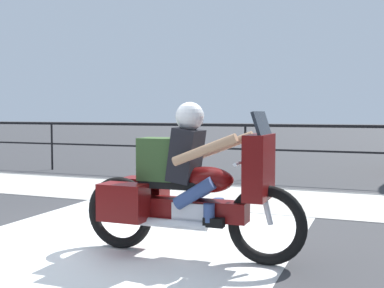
% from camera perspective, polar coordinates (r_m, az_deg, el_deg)
% --- Properties ---
extents(ground_plane, '(120.00, 120.00, 0.00)m').
position_cam_1_polar(ground_plane, '(5.50, -9.33, -11.74)').
color(ground_plane, '#38383A').
extents(sidewalk_band, '(44.00, 2.40, 0.01)m').
position_cam_1_polar(sidewalk_band, '(8.53, 2.46, -6.11)').
color(sidewalk_band, '#B7B2A8').
rests_on(sidewalk_band, ground).
extents(crosswalk_band, '(3.71, 6.00, 0.01)m').
position_cam_1_polar(crosswalk_band, '(5.30, -9.90, -12.28)').
color(crosswalk_band, silver).
rests_on(crosswalk_band, ground).
extents(fence_railing, '(36.00, 0.05, 1.22)m').
position_cam_1_polar(fence_railing, '(10.50, 6.33, 0.96)').
color(fence_railing, black).
rests_on(fence_railing, ground).
extents(motorcycle, '(2.38, 0.76, 1.57)m').
position_cam_1_polar(motorcycle, '(4.89, -0.64, -5.11)').
color(motorcycle, black).
rests_on(motorcycle, ground).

